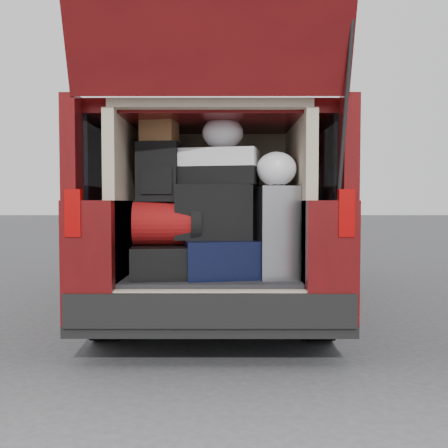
{
  "coord_description": "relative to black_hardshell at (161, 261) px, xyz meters",
  "views": [
    {
      "loc": [
        0.09,
        -3.32,
        1.08
      ],
      "look_at": [
        0.09,
        0.2,
        0.93
      ],
      "focal_mm": 38.0,
      "sensor_mm": 36.0,
      "label": 1
    }
  ],
  "objects": [
    {
      "name": "ground",
      "position": [
        0.37,
        -0.12,
        -0.66
      ],
      "size": [
        80.0,
        80.0,
        0.0
      ],
      "primitive_type": "plane",
      "color": "#353537",
      "rests_on": "ground"
    },
    {
      "name": "minivan",
      "position": [
        0.37,
        1.73,
        0.25
      ],
      "size": [
        1.9,
        5.35,
        2.77
      ],
      "color": "black",
      "rests_on": "ground"
    },
    {
      "name": "load_floor",
      "position": [
        0.37,
        0.15,
        -0.39
      ],
      "size": [
        1.24,
        1.05,
        0.55
      ],
      "primitive_type": "cube",
      "color": "black",
      "rests_on": "ground"
    },
    {
      "name": "black_hardshell",
      "position": [
        0.0,
        0.0,
        0.0
      ],
      "size": [
        0.47,
        0.61,
        0.22
      ],
      "primitive_type": "cube",
      "rotation": [
        0.0,
        0.0,
        0.12
      ],
      "color": "black",
      "rests_on": "load_floor"
    },
    {
      "name": "navy_hardshell",
      "position": [
        0.42,
        0.04,
        0.02
      ],
      "size": [
        0.6,
        0.69,
        0.27
      ],
      "primitive_type": "cube",
      "rotation": [
        0.0,
        0.0,
        0.18
      ],
      "color": "black",
      "rests_on": "load_floor"
    },
    {
      "name": "silver_roller",
      "position": [
        0.83,
        -0.03,
        0.21
      ],
      "size": [
        0.32,
        0.46,
        0.65
      ],
      "primitive_type": "cube",
      "rotation": [
        0.0,
        0.0,
        0.12
      ],
      "color": "silver",
      "rests_on": "load_floor"
    },
    {
      "name": "red_duffel",
      "position": [
        0.05,
        0.01,
        0.27
      ],
      "size": [
        0.52,
        0.36,
        0.32
      ],
      "primitive_type": "cube",
      "rotation": [
        0.0,
        0.0,
        0.09
      ],
      "color": "maroon",
      "rests_on": "black_hardshell"
    },
    {
      "name": "black_soft_case",
      "position": [
        0.39,
        0.04,
        0.35
      ],
      "size": [
        0.56,
        0.34,
        0.4
      ],
      "primitive_type": "cube",
      "rotation": [
        0.0,
        0.0,
        -0.02
      ],
      "color": "black",
      "rests_on": "navy_hardshell"
    },
    {
      "name": "backpack",
      "position": [
        -0.02,
        0.04,
        0.65
      ],
      "size": [
        0.32,
        0.22,
        0.43
      ],
      "primitive_type": "cube",
      "rotation": [
        0.0,
        0.0,
        -0.12
      ],
      "color": "black",
      "rests_on": "red_duffel"
    },
    {
      "name": "twotone_duffel",
      "position": [
        0.41,
        0.07,
        0.69
      ],
      "size": [
        0.63,
        0.41,
        0.26
      ],
      "primitive_type": "cube",
      "rotation": [
        0.0,
        0.0,
        -0.2
      ],
      "color": "white",
      "rests_on": "black_soft_case"
    },
    {
      "name": "grocery_sack_lower",
      "position": [
        -0.01,
        0.06,
        0.98
      ],
      "size": [
        0.28,
        0.24,
        0.22
      ],
      "primitive_type": "cube",
      "rotation": [
        0.0,
        0.0,
        -0.19
      ],
      "color": "brown",
      "rests_on": "backpack"
    },
    {
      "name": "plastic_bag_center",
      "position": [
        0.45,
        0.09,
        0.94
      ],
      "size": [
        0.33,
        0.31,
        0.24
      ],
      "primitive_type": "ellipsoid",
      "rotation": [
        0.0,
        0.0,
        -0.08
      ],
      "color": "white",
      "rests_on": "twotone_duffel"
    },
    {
      "name": "plastic_bag_right",
      "position": [
        0.84,
        -0.07,
        0.66
      ],
      "size": [
        0.33,
        0.32,
        0.25
      ],
      "primitive_type": "ellipsoid",
      "rotation": [
        0.0,
        0.0,
        -0.2
      ],
      "color": "white",
      "rests_on": "silver_roller"
    }
  ]
}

